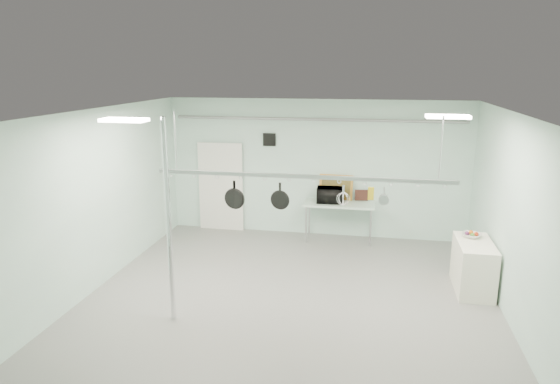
% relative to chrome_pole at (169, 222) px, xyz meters
% --- Properties ---
extents(floor, '(8.00, 8.00, 0.00)m').
position_rel_chrome_pole_xyz_m(floor, '(1.70, 0.60, -1.60)').
color(floor, gray).
rests_on(floor, ground).
extents(ceiling, '(7.00, 8.00, 0.02)m').
position_rel_chrome_pole_xyz_m(ceiling, '(1.70, 0.60, 1.59)').
color(ceiling, silver).
rests_on(ceiling, back_wall).
extents(back_wall, '(7.00, 0.02, 3.20)m').
position_rel_chrome_pole_xyz_m(back_wall, '(1.70, 4.59, 0.00)').
color(back_wall, silver).
rests_on(back_wall, floor).
extents(right_wall, '(0.02, 8.00, 3.20)m').
position_rel_chrome_pole_xyz_m(right_wall, '(5.19, 0.60, 0.00)').
color(right_wall, silver).
rests_on(right_wall, floor).
extents(door, '(1.10, 0.10, 2.20)m').
position_rel_chrome_pole_xyz_m(door, '(-0.60, 4.54, -0.55)').
color(door, silver).
rests_on(door, floor).
extents(wall_vent, '(0.30, 0.04, 0.30)m').
position_rel_chrome_pole_xyz_m(wall_vent, '(0.60, 4.57, 0.65)').
color(wall_vent, black).
rests_on(wall_vent, back_wall).
extents(conduit_pipe, '(6.60, 0.07, 0.07)m').
position_rel_chrome_pole_xyz_m(conduit_pipe, '(1.70, 4.50, 1.15)').
color(conduit_pipe, gray).
rests_on(conduit_pipe, back_wall).
extents(chrome_pole, '(0.08, 0.08, 3.20)m').
position_rel_chrome_pole_xyz_m(chrome_pole, '(0.00, 0.00, 0.00)').
color(chrome_pole, silver).
rests_on(chrome_pole, floor).
extents(prep_table, '(1.60, 0.70, 0.91)m').
position_rel_chrome_pole_xyz_m(prep_table, '(2.30, 4.20, -0.77)').
color(prep_table, silver).
rests_on(prep_table, floor).
extents(side_cabinet, '(0.60, 1.20, 0.90)m').
position_rel_chrome_pole_xyz_m(side_cabinet, '(4.85, 2.00, -1.15)').
color(side_cabinet, white).
rests_on(side_cabinet, floor).
extents(pot_rack, '(4.80, 0.06, 1.00)m').
position_rel_chrome_pole_xyz_m(pot_rack, '(1.90, 0.90, 0.63)').
color(pot_rack, '#B7B7BC').
rests_on(pot_rack, ceiling).
extents(light_panel_left, '(0.65, 0.30, 0.05)m').
position_rel_chrome_pole_xyz_m(light_panel_left, '(-0.50, -0.20, 1.56)').
color(light_panel_left, white).
rests_on(light_panel_left, ceiling).
extents(light_panel_right, '(0.65, 0.30, 0.05)m').
position_rel_chrome_pole_xyz_m(light_panel_right, '(4.10, 1.20, 1.56)').
color(light_panel_right, white).
rests_on(light_panel_right, ceiling).
extents(microwave, '(0.64, 0.45, 0.34)m').
position_rel_chrome_pole_xyz_m(microwave, '(2.10, 4.20, -0.52)').
color(microwave, black).
rests_on(microwave, prep_table).
extents(coffee_canister, '(0.22, 0.22, 0.23)m').
position_rel_chrome_pole_xyz_m(coffee_canister, '(2.29, 4.19, -0.58)').
color(coffee_canister, silver).
rests_on(coffee_canister, prep_table).
extents(painting_large, '(0.79, 0.19, 0.58)m').
position_rel_chrome_pole_xyz_m(painting_large, '(2.19, 4.50, -0.41)').
color(painting_large, gold).
rests_on(painting_large, prep_table).
extents(painting_small, '(0.31, 0.11, 0.25)m').
position_rel_chrome_pole_xyz_m(painting_small, '(2.78, 4.50, -0.57)').
color(painting_small, '#351912').
rests_on(painting_small, prep_table).
extents(fruit_bowl, '(0.43, 0.43, 0.08)m').
position_rel_chrome_pole_xyz_m(fruit_bowl, '(4.82, 2.26, -0.66)').
color(fruit_bowl, silver).
rests_on(fruit_bowl, side_cabinet).
extents(skillet_left, '(0.35, 0.10, 0.47)m').
position_rel_chrome_pole_xyz_m(skillet_left, '(0.79, 0.90, 0.25)').
color(skillet_left, black).
rests_on(skillet_left, pot_rack).
extents(skillet_mid, '(0.35, 0.15, 0.47)m').
position_rel_chrome_pole_xyz_m(skillet_mid, '(0.78, 0.90, 0.25)').
color(skillet_mid, black).
rests_on(skillet_mid, pot_rack).
extents(skillet_right, '(0.32, 0.11, 0.46)m').
position_rel_chrome_pole_xyz_m(skillet_right, '(1.55, 0.90, 0.26)').
color(skillet_right, black).
rests_on(skillet_right, pot_rack).
extents(whisk, '(0.26, 0.26, 0.34)m').
position_rel_chrome_pole_xyz_m(whisk, '(2.57, 0.90, 0.31)').
color(whisk, silver).
rests_on(whisk, pot_rack).
extents(grater, '(0.09, 0.02, 0.23)m').
position_rel_chrome_pole_xyz_m(grater, '(3.00, 0.90, 0.37)').
color(grater, gold).
rests_on(grater, pot_rack).
extents(saucepan, '(0.18, 0.13, 0.28)m').
position_rel_chrome_pole_xyz_m(saucepan, '(3.20, 0.90, 0.34)').
color(saucepan, '#B1B1B6').
rests_on(saucepan, pot_rack).
extents(fruit_cluster, '(0.24, 0.24, 0.09)m').
position_rel_chrome_pole_xyz_m(fruit_cluster, '(4.82, 2.26, -0.62)').
color(fruit_cluster, '#B52D10').
rests_on(fruit_cluster, fruit_bowl).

